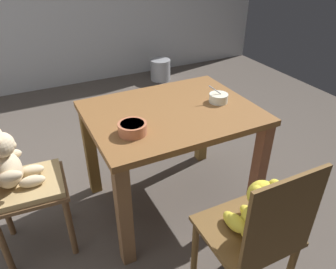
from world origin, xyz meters
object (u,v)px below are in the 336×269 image
dining_table (171,129)px  porridge_bowl_white_near_right (218,98)px  teddy_chair_near_left (15,177)px  teddy_chair_near_front (256,225)px  metal_pail (160,70)px  porridge_bowl_terracotta_near_left (132,128)px

dining_table → porridge_bowl_white_near_right: (0.32, -0.03, 0.17)m
teddy_chair_near_left → teddy_chair_near_front: (0.94, -0.85, -0.00)m
teddy_chair_near_front → teddy_chair_near_left: bearing=48.6°
metal_pail → teddy_chair_near_left: bearing=-131.2°
teddy_chair_near_left → teddy_chair_near_front: teddy_chair_near_front is taller
dining_table → teddy_chair_near_left: (-0.94, 0.01, -0.06)m
teddy_chair_near_front → metal_pail: 3.16m
teddy_chair_near_front → porridge_bowl_white_near_right: 0.90m
dining_table → porridge_bowl_terracotta_near_left: 0.39m
dining_table → porridge_bowl_white_near_right: bearing=-5.4°
teddy_chair_near_front → porridge_bowl_terracotta_near_left: size_ratio=5.69×
metal_pail → teddy_chair_near_front: bearing=-107.4°
dining_table → metal_pail: 2.39m
dining_table → porridge_bowl_terracotta_near_left: porridge_bowl_terracotta_near_left is taller
metal_pail → dining_table: bearing=-113.5°
teddy_chair_near_left → teddy_chair_near_front: size_ratio=0.96×
porridge_bowl_white_near_right → dining_table: bearing=174.6°
porridge_bowl_white_near_right → metal_pail: porridge_bowl_white_near_right is taller
teddy_chair_near_left → teddy_chair_near_front: 1.27m
teddy_chair_near_left → porridge_bowl_white_near_right: (1.27, -0.04, 0.22)m
porridge_bowl_white_near_right → metal_pail: bearing=74.3°
teddy_chair_near_left → metal_pail: 2.88m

